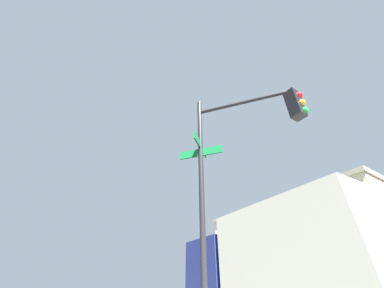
# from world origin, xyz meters

# --- Properties ---
(traffic_signal_near) EXTENTS (2.55, 2.07, 5.98)m
(traffic_signal_near) POSITION_xyz_m (-5.82, -6.66, 4.20)
(traffic_signal_near) COLOR black
(traffic_signal_near) RESTS_ON ground_plane
(building_stucco) EXTENTS (17.91, 25.20, 8.80)m
(building_stucco) POSITION_xyz_m (-16.81, 20.45, 4.41)
(building_stucco) COLOR beige
(building_stucco) RESTS_ON ground_plane
(box_truck_second) EXTENTS (7.25, 2.83, 3.68)m
(box_truck_second) POSITION_xyz_m (-8.30, -3.31, 1.98)
(box_truck_second) COLOR navy
(box_truck_second) RESTS_ON ground_plane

